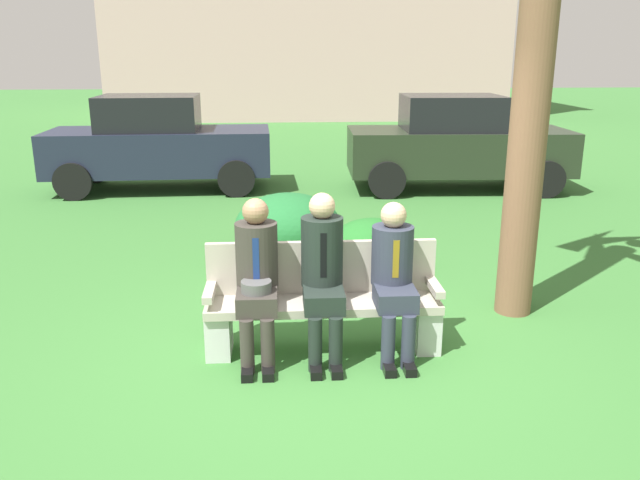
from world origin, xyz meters
TOP-DOWN VIEW (x-y plane):
  - ground_plane at (0.00, 0.00)m, footprint 80.00×80.00m
  - park_bench at (0.01, 0.27)m, footprint 1.93×0.44m
  - seated_man_left at (-0.53, 0.14)m, footprint 0.34×0.72m
  - seated_man_middle at (0.00, 0.15)m, footprint 0.34×0.72m
  - seated_man_right at (0.57, 0.14)m, footprint 0.34×0.72m
  - shrub_near_bench at (0.72, 2.23)m, footprint 0.97×0.89m
  - shrub_mid_lawn at (-0.24, 2.74)m, footprint 1.28×1.17m
  - parked_car_near at (-2.48, 6.97)m, footprint 3.95×1.80m
  - parked_car_far at (2.86, 6.65)m, footprint 3.96×1.84m

SIDE VIEW (x-z plane):
  - ground_plane at x=0.00m, z-range 0.00..0.00m
  - shrub_near_bench at x=0.72m, z-range 0.00..0.61m
  - shrub_mid_lawn at x=-0.24m, z-range 0.00..0.80m
  - park_bench at x=0.01m, z-range -0.03..0.87m
  - seated_man_right at x=0.57m, z-range 0.08..1.34m
  - seated_man_left at x=-0.53m, z-range 0.07..1.38m
  - seated_man_middle at x=0.00m, z-range 0.08..1.42m
  - parked_car_near at x=-2.48m, z-range 0.00..1.68m
  - parked_car_far at x=2.86m, z-range 0.00..1.68m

